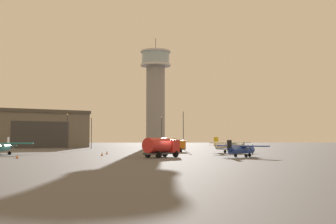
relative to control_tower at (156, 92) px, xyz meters
The scene contains 15 objects.
ground_plane 68.24m from the control_tower, 87.53° to the right, with size 400.00×400.00×0.00m, color #545456.
control_tower is the anchor object (origin of this frame).
hangar 39.38m from the control_tower, behind, with size 35.05×30.21×11.39m.
airplane_blue 68.16m from the control_tower, 77.49° to the right, with size 7.10×7.33×2.64m.
airplane_white 51.96m from the control_tower, 72.00° to the right, with size 8.98×8.34×3.12m.
airplane_teal 62.94m from the control_tower, 114.77° to the right, with size 10.45×8.20×3.07m.
truck_fuel_tanker_red 67.47m from the control_tower, 88.19° to the right, with size 5.71×6.31×2.97m.
truck_box_orange 43.42m from the control_tower, 84.89° to the right, with size 6.90×3.76×2.83m.
light_post_west 19.03m from the control_tower, 82.40° to the right, with size 0.44×0.44×8.81m.
light_post_east 35.37m from the control_tower, 129.37° to the right, with size 0.44×0.44×8.93m.
light_post_north 23.75m from the control_tower, 68.57° to the right, with size 0.44×0.44×9.95m.
light_post_centre 24.96m from the control_tower, 142.44° to the right, with size 0.44×0.44×8.59m.
traffic_cone_near_left 62.17m from the control_tower, 97.36° to the right, with size 0.36×0.36×0.68m.
traffic_cone_near_right 72.60m from the control_tower, 105.24° to the right, with size 0.36×0.36×0.61m.
traffic_cone_mid_apron 55.38m from the control_tower, 98.53° to the right, with size 0.36×0.36×0.64m.
Camera 1 is at (-0.35, -63.02, 2.95)m, focal length 44.94 mm.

